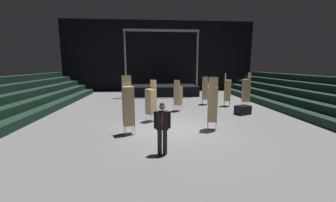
{
  "coord_description": "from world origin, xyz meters",
  "views": [
    {
      "loc": [
        -1.01,
        -9.52,
        3.0
      ],
      "look_at": [
        -0.27,
        -0.43,
        1.4
      ],
      "focal_mm": 22.03,
      "sensor_mm": 36.0,
      "label": 1
    }
  ],
  "objects_px": {
    "chair_stack_rear_right": "(178,96)",
    "equipment_road_case": "(243,110)",
    "chair_stack_front_right": "(213,104)",
    "chair_stack_mid_right": "(151,101)",
    "chair_stack_mid_centre": "(227,90)",
    "man_with_tie": "(162,125)",
    "chair_stack_front_left": "(128,105)",
    "chair_stack_mid_left": "(246,90)",
    "stage_riser": "(161,89)",
    "chair_stack_rear_left": "(205,91)"
  },
  "relations": [
    {
      "from": "chair_stack_rear_right",
      "to": "equipment_road_case",
      "type": "distance_m",
      "value": 4.12
    },
    {
      "from": "stage_riser",
      "to": "chair_stack_mid_right",
      "type": "height_order",
      "value": "stage_riser"
    },
    {
      "from": "chair_stack_front_right",
      "to": "equipment_road_case",
      "type": "distance_m",
      "value": 4.1
    },
    {
      "from": "man_with_tie",
      "to": "chair_stack_front_right",
      "type": "bearing_deg",
      "value": -131.77
    },
    {
      "from": "equipment_road_case",
      "to": "man_with_tie",
      "type": "bearing_deg",
      "value": -134.38
    },
    {
      "from": "chair_stack_mid_centre",
      "to": "chair_stack_rear_right",
      "type": "xyz_separation_m",
      "value": [
        -3.8,
        -1.29,
        -0.17
      ]
    },
    {
      "from": "man_with_tie",
      "to": "chair_stack_rear_right",
      "type": "bearing_deg",
      "value": -99.39
    },
    {
      "from": "chair_stack_mid_right",
      "to": "chair_stack_mid_centre",
      "type": "height_order",
      "value": "chair_stack_mid_centre"
    },
    {
      "from": "chair_stack_mid_left",
      "to": "equipment_road_case",
      "type": "bearing_deg",
      "value": 150.54
    },
    {
      "from": "chair_stack_mid_centre",
      "to": "equipment_road_case",
      "type": "distance_m",
      "value": 2.74
    },
    {
      "from": "man_with_tie",
      "to": "chair_stack_mid_left",
      "type": "relative_size",
      "value": 0.72
    },
    {
      "from": "chair_stack_front_left",
      "to": "chair_stack_rear_left",
      "type": "height_order",
      "value": "chair_stack_front_left"
    },
    {
      "from": "chair_stack_mid_right",
      "to": "chair_stack_mid_centre",
      "type": "distance_m",
      "value": 6.7
    },
    {
      "from": "chair_stack_mid_right",
      "to": "chair_stack_rear_right",
      "type": "bearing_deg",
      "value": -80.55
    },
    {
      "from": "chair_stack_mid_right",
      "to": "equipment_road_case",
      "type": "relative_size",
      "value": 2.47
    },
    {
      "from": "chair_stack_front_right",
      "to": "chair_stack_rear_left",
      "type": "distance_m",
      "value": 6.36
    },
    {
      "from": "chair_stack_rear_right",
      "to": "equipment_road_case",
      "type": "bearing_deg",
      "value": 16.19
    },
    {
      "from": "man_with_tie",
      "to": "chair_stack_mid_right",
      "type": "distance_m",
      "value": 4.25
    },
    {
      "from": "chair_stack_front_right",
      "to": "chair_stack_mid_right",
      "type": "height_order",
      "value": "chair_stack_front_right"
    },
    {
      "from": "chair_stack_mid_left",
      "to": "chair_stack_rear_left",
      "type": "height_order",
      "value": "chair_stack_mid_left"
    },
    {
      "from": "chair_stack_mid_right",
      "to": "chair_stack_rear_left",
      "type": "height_order",
      "value": "chair_stack_mid_right"
    },
    {
      "from": "stage_riser",
      "to": "chair_stack_mid_left",
      "type": "xyz_separation_m",
      "value": [
        5.73,
        -6.72,
        0.66
      ]
    },
    {
      "from": "man_with_tie",
      "to": "chair_stack_front_left",
      "type": "xyz_separation_m",
      "value": [
        -1.34,
        2.22,
        0.26
      ]
    },
    {
      "from": "chair_stack_front_left",
      "to": "chair_stack_mid_centre",
      "type": "relative_size",
      "value": 1.07
    },
    {
      "from": "stage_riser",
      "to": "chair_stack_front_right",
      "type": "distance_m",
      "value": 11.83
    },
    {
      "from": "chair_stack_front_right",
      "to": "chair_stack_front_left",
      "type": "bearing_deg",
      "value": -158.6
    },
    {
      "from": "stage_riser",
      "to": "chair_stack_mid_centre",
      "type": "xyz_separation_m",
      "value": [
        4.54,
        -6.25,
        0.62
      ]
    },
    {
      "from": "chair_stack_front_right",
      "to": "chair_stack_mid_right",
      "type": "relative_size",
      "value": 1.11
    },
    {
      "from": "chair_stack_mid_right",
      "to": "equipment_road_case",
      "type": "bearing_deg",
      "value": -122.81
    },
    {
      "from": "chair_stack_mid_right",
      "to": "chair_stack_rear_left",
      "type": "xyz_separation_m",
      "value": [
        4.14,
        4.51,
        -0.04
      ]
    },
    {
      "from": "chair_stack_mid_centre",
      "to": "chair_stack_front_left",
      "type": "bearing_deg",
      "value": -22.63
    },
    {
      "from": "stage_riser",
      "to": "chair_stack_mid_right",
      "type": "bearing_deg",
      "value": -95.93
    },
    {
      "from": "stage_riser",
      "to": "chair_stack_mid_left",
      "type": "relative_size",
      "value": 2.89
    },
    {
      "from": "chair_stack_mid_right",
      "to": "equipment_road_case",
      "type": "height_order",
      "value": "chair_stack_mid_right"
    },
    {
      "from": "chair_stack_front_left",
      "to": "chair_stack_mid_centre",
      "type": "distance_m",
      "value": 8.7
    },
    {
      "from": "man_with_tie",
      "to": "chair_stack_rear_right",
      "type": "distance_m",
      "value": 6.8
    },
    {
      "from": "chair_stack_front_right",
      "to": "chair_stack_mid_centre",
      "type": "bearing_deg",
      "value": 80.09
    },
    {
      "from": "chair_stack_front_left",
      "to": "equipment_road_case",
      "type": "xyz_separation_m",
      "value": [
        6.6,
        3.14,
        -1.01
      ]
    },
    {
      "from": "chair_stack_mid_right",
      "to": "chair_stack_mid_centre",
      "type": "bearing_deg",
      "value": -100.56
    },
    {
      "from": "equipment_road_case",
      "to": "chair_stack_front_right",
      "type": "bearing_deg",
      "value": -134.43
    },
    {
      "from": "stage_riser",
      "to": "chair_stack_rear_right",
      "type": "xyz_separation_m",
      "value": [
        0.74,
        -7.55,
        0.45
      ]
    },
    {
      "from": "man_with_tie",
      "to": "chair_stack_front_right",
      "type": "relative_size",
      "value": 0.72
    },
    {
      "from": "chair_stack_front_left",
      "to": "chair_stack_rear_right",
      "type": "distance_m",
      "value": 5.22
    },
    {
      "from": "chair_stack_mid_centre",
      "to": "man_with_tie",
      "type": "bearing_deg",
      "value": -7.0
    },
    {
      "from": "man_with_tie",
      "to": "chair_stack_front_left",
      "type": "distance_m",
      "value": 2.61
    },
    {
      "from": "chair_stack_mid_centre",
      "to": "chair_stack_front_right",
      "type": "bearing_deg",
      "value": -0.59
    },
    {
      "from": "chair_stack_mid_left",
      "to": "chair_stack_mid_right",
      "type": "height_order",
      "value": "chair_stack_mid_left"
    },
    {
      "from": "chair_stack_mid_centre",
      "to": "equipment_road_case",
      "type": "relative_size",
      "value": 2.66
    },
    {
      "from": "man_with_tie",
      "to": "chair_stack_front_left",
      "type": "relative_size",
      "value": 0.7
    },
    {
      "from": "chair_stack_front_left",
      "to": "chair_stack_mid_left",
      "type": "distance_m",
      "value": 9.35
    }
  ]
}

